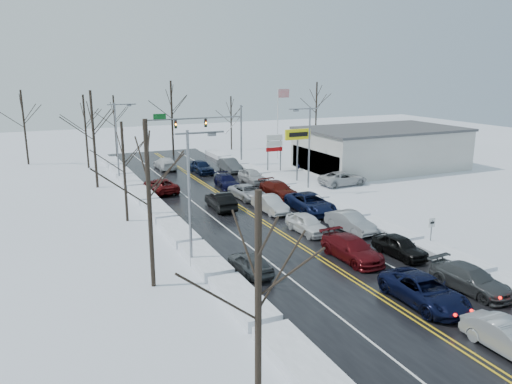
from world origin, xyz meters
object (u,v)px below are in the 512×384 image
tires_plus_sign (298,138)px  flagpole (279,117)px  dealership_building (381,148)px  traffic_signal_mast (205,126)px  oncoming_car_0 (221,209)px

tires_plus_sign → flagpole: 14.79m
tires_plus_sign → flagpole: bearing=71.6°
flagpole → dealership_building: flagpole is taller
tires_plus_sign → flagpole: size_ratio=0.60×
traffic_signal_mast → tires_plus_sign: (7.05, -12.00, -0.49)m
dealership_building → tires_plus_sign: bearing=-171.5°
tires_plus_sign → oncoming_car_0: 15.48m
flagpole → tires_plus_sign: bearing=-108.4°
traffic_signal_mast → tires_plus_sign: traffic_signal_mast is taller
traffic_signal_mast → oncoming_car_0: (-5.35, -19.80, -5.48)m
tires_plus_sign → dealership_building: size_ratio=0.29×
tires_plus_sign → oncoming_car_0: bearing=-147.8°
tires_plus_sign → dealership_building: (13.48, 2.01, -2.34)m
traffic_signal_mast → tires_plus_sign: size_ratio=2.21×
flagpole → oncoming_car_0: flagpole is taller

